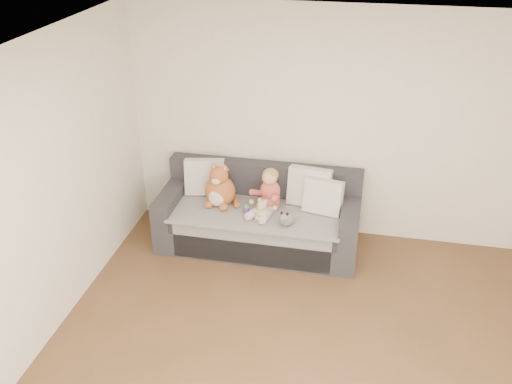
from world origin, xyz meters
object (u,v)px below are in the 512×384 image
Objects in this scene: sofa at (259,219)px; teddy_bear at (262,211)px; toddler at (268,193)px; plush_cat at (220,189)px; sippy_cup at (247,209)px.

teddy_bear is at bearing -72.54° from sofa.
teddy_bear is at bearing -79.88° from toddler.
plush_cat reaches higher than teddy_bear.
sofa is 0.32m from sippy_cup.
sofa is at bearing 12.41° from plush_cat.
teddy_bear is at bearing -16.50° from plush_cat.
plush_cat is at bearing -165.04° from toddler.
sofa is at bearing 168.18° from toddler.
teddy_bear is (0.08, -0.27, 0.26)m from sofa.
plush_cat reaches higher than sippy_cup.
teddy_bear is at bearing -18.49° from sippy_cup.
sofa is at bearing 121.96° from teddy_bear.
teddy_bear is (-0.02, -0.21, -0.10)m from toddler.
sippy_cup is (-0.10, -0.21, 0.23)m from sofa.
toddler is 0.55m from plush_cat.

